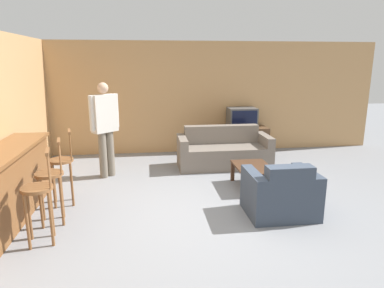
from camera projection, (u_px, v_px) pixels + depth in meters
ground_plane at (212, 214)px, 4.92m from camera, size 24.00×24.00×0.00m
wall_back at (184, 98)px, 8.09m from camera, size 9.40×0.08×2.60m
wall_left at (6, 115)px, 5.47m from camera, size 0.08×8.60×2.60m
bar_counter at (3, 189)px, 4.50m from camera, size 0.55×2.69×0.99m
bar_chair_near at (39, 196)px, 4.01m from camera, size 0.43×0.43×1.15m
bar_chair_mid at (51, 181)px, 4.52m from camera, size 0.43×0.43×1.15m
bar_chair_far at (62, 167)px, 5.14m from camera, size 0.43×0.43×1.15m
couch_far at (224, 152)px, 7.13m from camera, size 1.90×0.82×0.82m
armchair_near at (281, 195)px, 4.83m from camera, size 0.95×0.78×0.80m
coffee_table at (253, 169)px, 5.88m from camera, size 0.60×0.87×0.39m
tv_unit at (241, 140)px, 8.17m from camera, size 1.24×0.50×0.62m
tv at (242, 118)px, 8.04m from camera, size 0.66×0.47×0.47m
person_by_window at (105, 125)px, 6.31m from camera, size 0.49×0.46×1.77m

